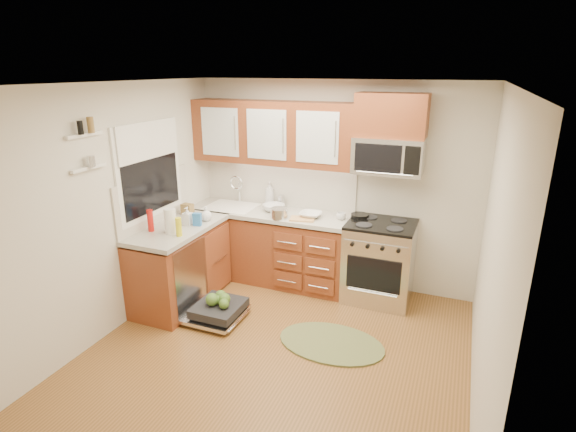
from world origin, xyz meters
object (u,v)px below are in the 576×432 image
at_px(paper_towel_roll, 170,221).
at_px(bowl_a, 311,215).
at_px(range, 379,261).
at_px(stock_pot, 279,213).
at_px(skillet, 360,216).
at_px(cup, 341,216).
at_px(upper_cabinets, 273,133).
at_px(dishwasher, 216,311).
at_px(rug, 331,343).
at_px(microwave, 388,156).
at_px(sink, 232,216).
at_px(cutting_board, 302,219).
at_px(bowl_b, 274,208).

xyz_separation_m(paper_towel_roll, bowl_a, (1.22, 1.06, -0.10)).
bearing_deg(range, stock_pot, -169.89).
height_order(stock_pot, paper_towel_roll, paper_towel_roll).
bearing_deg(skillet, stock_pot, -160.49).
bearing_deg(stock_pot, cup, 17.83).
bearing_deg(upper_cabinets, stock_pot, -57.34).
bearing_deg(dishwasher, range, 36.27).
relative_size(upper_cabinets, rug, 1.92).
distance_m(microwave, stock_pot, 1.42).
bearing_deg(sink, skillet, 4.09).
bearing_deg(sink, microwave, 3.85).
relative_size(microwave, cutting_board, 2.66).
bearing_deg(bowl_b, skillet, 4.53).
relative_size(microwave, bowl_a, 2.94).
xyz_separation_m(skillet, bowl_a, (-0.56, -0.15, -0.01)).
distance_m(range, cup, 0.69).
bearing_deg(microwave, bowl_a, -169.05).
bearing_deg(rug, paper_towel_roll, 179.53).
xyz_separation_m(range, bowl_b, (-1.35, 0.02, 0.49)).
bearing_deg(cup, dishwasher, -132.81).
relative_size(sink, dishwasher, 0.89).
relative_size(range, bowl_a, 3.68).
height_order(upper_cabinets, paper_towel_roll, upper_cabinets).
relative_size(paper_towel_roll, cup, 2.52).
xyz_separation_m(range, sink, (-1.93, -0.01, 0.33)).
height_order(range, paper_towel_roll, paper_towel_roll).
distance_m(upper_cabinets, paper_towel_roll, 1.63).
distance_m(cutting_board, bowl_b, 0.48).
bearing_deg(bowl_a, rug, -60.54).
distance_m(sink, stock_pot, 0.80).
relative_size(upper_cabinets, bowl_b, 7.49).
relative_size(dishwasher, bowl_a, 2.71).
bearing_deg(paper_towel_roll, skillet, 34.12).
relative_size(cutting_board, bowl_b, 1.04).
height_order(bowl_a, cup, cup).
distance_m(range, paper_towel_roll, 2.41).
bearing_deg(dishwasher, paper_towel_roll, 176.78).
height_order(dishwasher, bowl_b, bowl_b).
bearing_deg(upper_cabinets, cup, -8.04).
height_order(skillet, cup, cup).
bearing_deg(cup, microwave, 12.41).
bearing_deg(cutting_board, dishwasher, -123.42).
distance_m(dishwasher, bowl_a, 1.55).
bearing_deg(sink, rug, -33.08).
relative_size(dishwasher, cutting_board, 2.45).
relative_size(microwave, bowl_b, 2.78).
bearing_deg(stock_pot, dishwasher, -111.51).
xyz_separation_m(range, stock_pot, (-1.18, -0.21, 0.51)).
bearing_deg(upper_cabinets, bowl_b, -64.50).
xyz_separation_m(range, bowl_a, (-0.84, -0.04, 0.48)).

